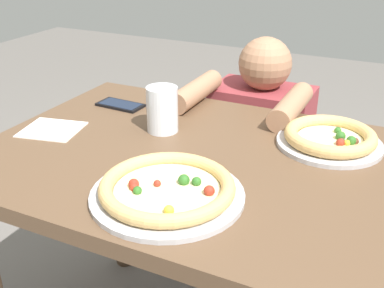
{
  "coord_description": "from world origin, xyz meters",
  "views": [
    {
      "loc": [
        0.41,
        -0.98,
        1.29
      ],
      "look_at": [
        -0.06,
        -0.0,
        0.78
      ],
      "focal_mm": 44.34,
      "sensor_mm": 36.0,
      "label": 1
    }
  ],
  "objects": [
    {
      "name": "cell_phone",
      "position": [
        -0.43,
        0.21,
        0.75
      ],
      "size": [
        0.15,
        0.08,
        0.01
      ],
      "color": "black",
      "rests_on": "dining_table"
    },
    {
      "name": "pizza_near",
      "position": [
        -0.02,
        -0.22,
        0.77
      ],
      "size": [
        0.34,
        0.34,
        0.04
      ],
      "color": "#B7B7BC",
      "rests_on": "dining_table"
    },
    {
      "name": "paper_napkin",
      "position": [
        -0.49,
        -0.04,
        0.75
      ],
      "size": [
        0.19,
        0.17,
        0.0
      ],
      "primitive_type": "cube",
      "rotation": [
        0.0,
        0.0,
        0.21
      ],
      "color": "white",
      "rests_on": "dining_table"
    },
    {
      "name": "pizza_far",
      "position": [
        0.24,
        0.2,
        0.77
      ],
      "size": [
        0.28,
        0.28,
        0.05
      ],
      "color": "#B7B7BC",
      "rests_on": "dining_table"
    },
    {
      "name": "water_cup_clear",
      "position": [
        -0.21,
        0.1,
        0.82
      ],
      "size": [
        0.09,
        0.09,
        0.13
      ],
      "color": "silver",
      "rests_on": "dining_table"
    },
    {
      "name": "diner_seated",
      "position": [
        -0.07,
        0.58,
        0.43
      ],
      "size": [
        0.39,
        0.51,
        0.93
      ],
      "color": "#333847",
      "rests_on": "ground"
    },
    {
      "name": "dining_table",
      "position": [
        0.0,
        0.0,
        0.63
      ],
      "size": [
        1.22,
        0.8,
        0.75
      ],
      "color": "brown",
      "rests_on": "ground"
    }
  ]
}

